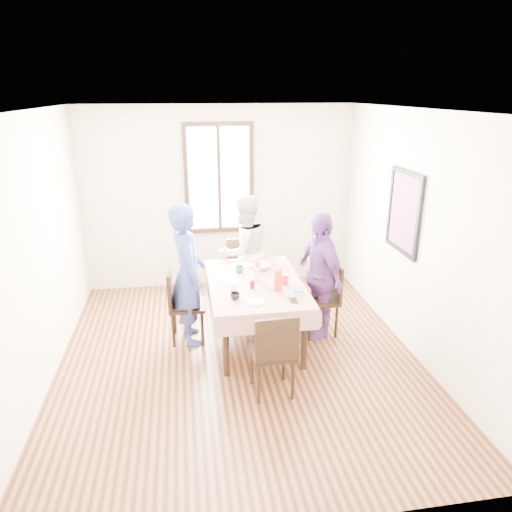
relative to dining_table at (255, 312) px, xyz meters
The scene contains 31 objects.
ground 0.58m from the dining_table, 123.67° to the right, with size 4.50×4.50×0.00m, color #311B0E.
back_wall 2.13m from the dining_table, 97.47° to the left, with size 4.00×4.00×0.00m, color beige.
right_wall 2.04m from the dining_table, 11.92° to the right, with size 4.50×4.50×0.00m, color beige.
window_frame 2.27m from the dining_table, 97.55° to the left, with size 1.02×0.06×1.62m, color black.
window_pane 2.28m from the dining_table, 97.51° to the left, with size 0.90×0.02×1.50m, color white.
art_poster 2.10m from the dining_table, ahead, with size 0.04×0.76×0.96m, color red.
dining_table is the anchor object (origin of this frame).
tablecloth 0.38m from the dining_table, ahead, with size 1.08×1.65×0.01m, color #5C0A09.
chair_left 0.82m from the dining_table, 169.87° to the left, with size 0.42×0.42×0.91m, color black.
chair_right 0.81m from the dining_table, ahead, with size 0.42×0.42×0.91m, color black.
chair_far 1.06m from the dining_table, 90.00° to the left, with size 0.42×0.42×0.91m, color black.
chair_near 1.06m from the dining_table, 90.00° to the right, with size 0.42×0.42×0.91m, color black.
person_left 0.92m from the dining_table, 169.60° to the left, with size 0.62×0.41×1.69m, color navy.
person_far 1.11m from the dining_table, 90.00° to the left, with size 0.76×0.60×1.57m, color silver.
person_right 0.88m from the dining_table, ahead, with size 0.91×0.38×1.55m, color #5D337A.
mug_black 0.68m from the dining_table, 122.88° to the right, with size 0.10×0.10×0.08m, color black.
mug_flag 0.56m from the dining_table, 21.98° to the right, with size 0.10×0.10×0.09m, color red.
mug_green 0.56m from the dining_table, 114.00° to the left, with size 0.11×0.11×0.08m, color #0C7226.
serving_bowl 0.60m from the dining_table, 72.44° to the left, with size 0.25×0.25×0.06m, color white.
juice_carton 0.62m from the dining_table, 53.97° to the right, with size 0.08×0.08×0.25m, color red.
butter_tub 0.74m from the dining_table, 49.05° to the right, with size 0.12×0.12×0.06m, color white.
jam_jar 0.46m from the dining_table, 109.80° to the right, with size 0.06×0.06×0.08m, color black.
drinking_glass 0.56m from the dining_table, 142.35° to the right, with size 0.07×0.07×0.10m, color silver.
smartphone 0.77m from the dining_table, 60.99° to the right, with size 0.07×0.14×0.01m, color black.
flower_vase 0.46m from the dining_table, 62.74° to the left, with size 0.07×0.07×0.15m, color silver.
plate_left 0.50m from the dining_table, 164.54° to the left, with size 0.20×0.20×0.01m, color white.
plate_right 0.52m from the dining_table, 19.60° to the left, with size 0.20×0.20×0.01m, color white.
plate_far 0.69m from the dining_table, 91.63° to the left, with size 0.20×0.20×0.01m, color white.
plate_near 0.68m from the dining_table, 98.27° to the right, with size 0.20×0.20×0.01m, color white.
butter_lid 0.76m from the dining_table, 49.05° to the right, with size 0.12×0.12×0.01m, color blue.
flower_bunch 0.59m from the dining_table, 62.74° to the left, with size 0.09×0.09×0.10m, color yellow, non-canonical shape.
Camera 1 is at (-0.54, -4.63, 2.88)m, focal length 32.86 mm.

